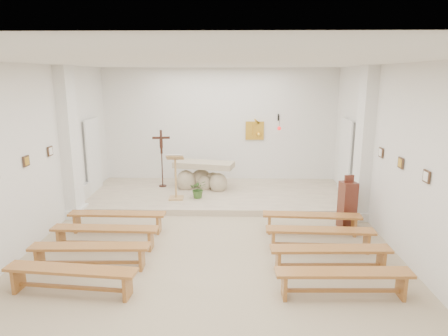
{
  "coord_description": "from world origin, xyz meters",
  "views": [
    {
      "loc": [
        0.39,
        -7.0,
        3.3
      ],
      "look_at": [
        0.2,
        1.6,
        1.28
      ],
      "focal_mm": 32.0,
      "sensor_mm": 36.0,
      "label": 1
    }
  ],
  "objects_px": {
    "bench_right_second": "(320,234)",
    "bench_left_third": "(90,251)",
    "lectern": "(176,177)",
    "bench_left_fourth": "(71,275)",
    "crucifix_stand": "(162,154)",
    "bench_right_third": "(330,253)",
    "bench_right_fourth": "(343,278)",
    "bench_left_front": "(117,217)",
    "bench_right_front": "(311,219)",
    "donation_pedestal": "(347,204)",
    "altar": "(203,177)",
    "bench_left_second": "(105,233)"
  },
  "relations": [
    {
      "from": "bench_left_second",
      "to": "altar",
      "type": "bearing_deg",
      "value": 67.84
    },
    {
      "from": "altar",
      "to": "bench_left_second",
      "type": "relative_size",
      "value": 0.85
    },
    {
      "from": "altar",
      "to": "bench_left_front",
      "type": "bearing_deg",
      "value": -106.79
    },
    {
      "from": "bench_right_second",
      "to": "bench_left_front",
      "type": "bearing_deg",
      "value": 170.88
    },
    {
      "from": "crucifix_stand",
      "to": "bench_right_front",
      "type": "bearing_deg",
      "value": -47.28
    },
    {
      "from": "lectern",
      "to": "bench_left_third",
      "type": "bearing_deg",
      "value": -108.05
    },
    {
      "from": "bench_left_front",
      "to": "bench_left_second",
      "type": "distance_m",
      "value": 0.83
    },
    {
      "from": "bench_right_front",
      "to": "bench_right_second",
      "type": "distance_m",
      "value": 0.83
    },
    {
      "from": "lectern",
      "to": "bench_right_front",
      "type": "height_order",
      "value": "lectern"
    },
    {
      "from": "crucifix_stand",
      "to": "bench_right_third",
      "type": "height_order",
      "value": "crucifix_stand"
    },
    {
      "from": "bench_left_front",
      "to": "bench_right_second",
      "type": "xyz_separation_m",
      "value": [
        4.12,
        -0.83,
        0.0
      ]
    },
    {
      "from": "bench_right_front",
      "to": "bench_left_second",
      "type": "distance_m",
      "value": 4.21
    },
    {
      "from": "altar",
      "to": "crucifix_stand",
      "type": "distance_m",
      "value": 1.36
    },
    {
      "from": "crucifix_stand",
      "to": "bench_left_fourth",
      "type": "relative_size",
      "value": 0.79
    },
    {
      "from": "bench_left_third",
      "to": "bench_right_third",
      "type": "distance_m",
      "value": 4.12
    },
    {
      "from": "crucifix_stand",
      "to": "bench_left_front",
      "type": "relative_size",
      "value": 0.8
    },
    {
      "from": "crucifix_stand",
      "to": "bench_left_third",
      "type": "bearing_deg",
      "value": -102.78
    },
    {
      "from": "bench_right_fourth",
      "to": "bench_right_front",
      "type": "bearing_deg",
      "value": 88.87
    },
    {
      "from": "bench_right_third",
      "to": "bench_right_fourth",
      "type": "bearing_deg",
      "value": -91.64
    },
    {
      "from": "bench_right_front",
      "to": "bench_right_fourth",
      "type": "distance_m",
      "value": 2.49
    },
    {
      "from": "bench_right_third",
      "to": "bench_left_second",
      "type": "bearing_deg",
      "value": 166.96
    },
    {
      "from": "donation_pedestal",
      "to": "bench_left_second",
      "type": "distance_m",
      "value": 5.12
    },
    {
      "from": "lectern",
      "to": "bench_left_fourth",
      "type": "xyz_separation_m",
      "value": [
        -0.99,
        -4.37,
        -0.42
      ]
    },
    {
      "from": "bench_right_third",
      "to": "donation_pedestal",
      "type": "bearing_deg",
      "value": 65.96
    },
    {
      "from": "bench_right_front",
      "to": "bench_right_second",
      "type": "bearing_deg",
      "value": -86.35
    },
    {
      "from": "altar",
      "to": "donation_pedestal",
      "type": "height_order",
      "value": "donation_pedestal"
    },
    {
      "from": "altar",
      "to": "bench_right_front",
      "type": "bearing_deg",
      "value": -36.31
    },
    {
      "from": "crucifix_stand",
      "to": "bench_right_front",
      "type": "distance_m",
      "value": 4.86
    },
    {
      "from": "crucifix_stand",
      "to": "altar",
      "type": "bearing_deg",
      "value": -16.7
    },
    {
      "from": "crucifix_stand",
      "to": "bench_right_second",
      "type": "bearing_deg",
      "value": -54.12
    },
    {
      "from": "donation_pedestal",
      "to": "bench_right_front",
      "type": "xyz_separation_m",
      "value": [
        -0.84,
        -0.38,
        -0.2
      ]
    },
    {
      "from": "crucifix_stand",
      "to": "bench_left_second",
      "type": "xyz_separation_m",
      "value": [
        -0.44,
        -3.9,
        -0.77
      ]
    },
    {
      "from": "bench_right_front",
      "to": "bench_right_third",
      "type": "xyz_separation_m",
      "value": [
        0.0,
        -1.66,
        0.0
      ]
    },
    {
      "from": "crucifix_stand",
      "to": "bench_left_second",
      "type": "distance_m",
      "value": 4.0
    },
    {
      "from": "altar",
      "to": "bench_right_fourth",
      "type": "distance_m",
      "value": 5.92
    },
    {
      "from": "donation_pedestal",
      "to": "bench_right_third",
      "type": "relative_size",
      "value": 0.58
    },
    {
      "from": "bench_right_second",
      "to": "bench_left_third",
      "type": "relative_size",
      "value": 1.0
    },
    {
      "from": "donation_pedestal",
      "to": "bench_right_front",
      "type": "height_order",
      "value": "donation_pedestal"
    },
    {
      "from": "bench_right_front",
      "to": "bench_left_second",
      "type": "height_order",
      "value": "same"
    },
    {
      "from": "lectern",
      "to": "bench_left_front",
      "type": "bearing_deg",
      "value": -120.24
    },
    {
      "from": "donation_pedestal",
      "to": "bench_right_third",
      "type": "xyz_separation_m",
      "value": [
        -0.84,
        -2.05,
        -0.2
      ]
    },
    {
      "from": "donation_pedestal",
      "to": "bench_right_front",
      "type": "bearing_deg",
      "value": -168.69
    },
    {
      "from": "bench_left_second",
      "to": "bench_right_fourth",
      "type": "bearing_deg",
      "value": -20.42
    },
    {
      "from": "crucifix_stand",
      "to": "bench_right_second",
      "type": "height_order",
      "value": "crucifix_stand"
    },
    {
      "from": "bench_right_front",
      "to": "bench_left_fourth",
      "type": "xyz_separation_m",
      "value": [
        -4.12,
        -2.49,
        0.0
      ]
    },
    {
      "from": "lectern",
      "to": "crucifix_stand",
      "type": "bearing_deg",
      "value": 112.58
    },
    {
      "from": "bench_left_front",
      "to": "bench_right_front",
      "type": "bearing_deg",
      "value": 0.92
    },
    {
      "from": "bench_left_front",
      "to": "bench_right_third",
      "type": "relative_size",
      "value": 1.0
    },
    {
      "from": "donation_pedestal",
      "to": "bench_left_second",
      "type": "relative_size",
      "value": 0.58
    },
    {
      "from": "crucifix_stand",
      "to": "bench_right_fourth",
      "type": "height_order",
      "value": "crucifix_stand"
    }
  ]
}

